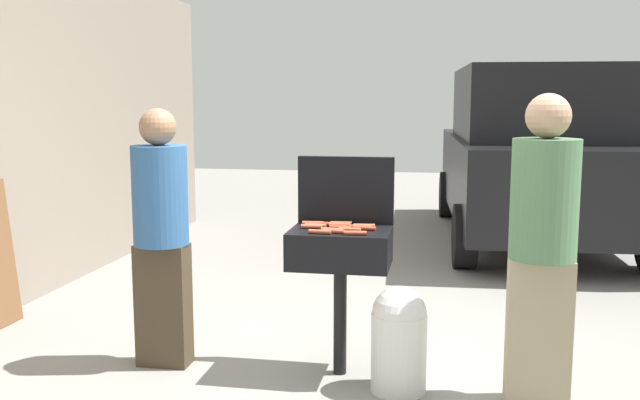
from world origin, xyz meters
name	(u,v)px	position (x,y,z in m)	size (l,w,h in m)	color
ground_plane	(346,374)	(0.00, 0.00, 0.00)	(24.00, 24.00, 0.00)	gray
house_wall_side	(2,127)	(-2.91, 1.00, 1.45)	(0.24, 8.00, 2.89)	gray
bbq_grill	(340,253)	(-0.04, 0.01, 0.76)	(0.60, 0.44, 0.90)	black
grill_lid_open	(346,190)	(-0.04, 0.23, 1.11)	(0.60, 0.05, 0.42)	black
hot_dog_0	(340,227)	(-0.04, 0.01, 0.91)	(0.03, 0.03, 0.13)	#AD4228
hot_dog_1	(364,226)	(0.10, 0.09, 0.91)	(0.03, 0.03, 0.13)	#C6593D
hot_dog_2	(332,230)	(-0.08, -0.08, 0.91)	(0.03, 0.03, 0.13)	#C6593D
hot_dog_3	(350,230)	(0.03, -0.05, 0.91)	(0.03, 0.03, 0.13)	#C6593D
hot_dog_4	(339,225)	(-0.06, 0.09, 0.91)	(0.03, 0.03, 0.13)	#C6593D
hot_dog_5	(320,232)	(-0.13, -0.15, 0.91)	(0.03, 0.03, 0.13)	#B74C33
hot_dog_6	(355,233)	(0.07, -0.15, 0.91)	(0.03, 0.03, 0.13)	#B74C33
hot_dog_7	(361,227)	(0.08, 0.05, 0.91)	(0.03, 0.03, 0.13)	#B74C33
hot_dog_8	(312,226)	(-0.21, 0.01, 0.91)	(0.03, 0.03, 0.13)	#C6593D
hot_dog_9	(334,231)	(-0.06, -0.12, 0.91)	(0.03, 0.03, 0.13)	#B74C33
hot_dog_10	(316,225)	(-0.20, 0.05, 0.91)	(0.03, 0.03, 0.13)	#C6593D
hot_dog_11	(365,228)	(0.11, 0.01, 0.91)	(0.03, 0.03, 0.13)	#AD4228
hot_dog_12	(341,223)	(-0.06, 0.15, 0.91)	(0.03, 0.03, 0.13)	#B74C33
hot_dog_13	(313,223)	(-0.23, 0.12, 0.91)	(0.03, 0.03, 0.13)	#C6593D
hot_dog_14	(334,224)	(-0.10, 0.11, 0.91)	(0.03, 0.03, 0.13)	#AD4228
propane_tank	(399,337)	(0.33, -0.19, 0.32)	(0.32, 0.32, 0.62)	silver
person_left	(161,228)	(-1.16, -0.04, 0.88)	(0.34, 0.34, 1.62)	#3F3323
person_right	(543,239)	(1.10, -0.22, 0.92)	(0.36, 0.36, 1.70)	gray
parked_minivan	(535,154)	(1.60, 4.44, 1.03)	(2.22, 4.49, 2.02)	black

